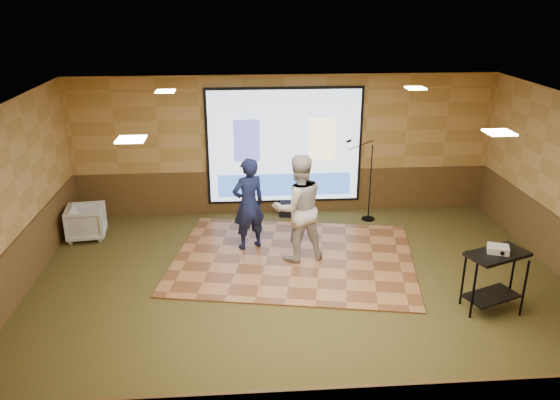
{
  "coord_description": "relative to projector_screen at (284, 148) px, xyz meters",
  "views": [
    {
      "loc": [
        -0.95,
        -7.75,
        4.55
      ],
      "look_at": [
        -0.3,
        0.78,
        1.3
      ],
      "focal_mm": 35.0,
      "sensor_mm": 36.0,
      "label": 1
    }
  ],
  "objects": [
    {
      "name": "duffel_bag",
      "position": [
        0.12,
        -0.19,
        -1.33
      ],
      "size": [
        0.52,
        0.39,
        0.3
      ],
      "primitive_type": "cube",
      "rotation": [
        0.0,
        0.0,
        -0.15
      ],
      "color": "black",
      "rests_on": "ground"
    },
    {
      "name": "av_table",
      "position": [
        2.81,
        -4.21,
        -0.8
      ],
      "size": [
        0.92,
        0.48,
        0.97
      ],
      "rotation": [
        0.0,
        0.0,
        0.38
      ],
      "color": "black",
      "rests_on": "ground"
    },
    {
      "name": "projector_screen",
      "position": [
        0.0,
        0.0,
        0.0
      ],
      "size": [
        3.32,
        0.06,
        2.52
      ],
      "color": "black",
      "rests_on": "room_shell"
    },
    {
      "name": "player_right",
      "position": [
        0.05,
        -2.32,
        -0.47
      ],
      "size": [
        1.09,
        0.94,
        1.96
      ],
      "primitive_type": "imported",
      "rotation": [
        0.0,
        0.0,
        3.37
      ],
      "color": "beige",
      "rests_on": "dance_floor"
    },
    {
      "name": "downlight_nw",
      "position": [
        -2.2,
        -1.64,
        1.5
      ],
      "size": [
        0.32,
        0.32,
        0.02
      ],
      "primitive_type": "cube",
      "color": "#FCECBD",
      "rests_on": "room_shell"
    },
    {
      "name": "downlight_se",
      "position": [
        2.2,
        -4.94,
        1.5
      ],
      "size": [
        0.32,
        0.32,
        0.02
      ],
      "primitive_type": "cube",
      "color": "#FCECBD",
      "rests_on": "room_shell"
    },
    {
      "name": "projector",
      "position": [
        2.82,
        -4.19,
        -0.46
      ],
      "size": [
        0.37,
        0.34,
        0.1
      ],
      "primitive_type": "cube",
      "rotation": [
        0.0,
        0.0,
        -0.37
      ],
      "color": "silver",
      "rests_on": "av_table"
    },
    {
      "name": "ground",
      "position": [
        0.0,
        -3.44,
        -1.47
      ],
      "size": [
        9.0,
        9.0,
        0.0
      ],
      "primitive_type": "plane",
      "color": "#273418",
      "rests_on": "ground"
    },
    {
      "name": "mic_stand",
      "position": [
        1.71,
        -0.55,
        -0.98
      ],
      "size": [
        0.7,
        0.29,
        1.78
      ],
      "rotation": [
        0.0,
        0.0,
        0.27
      ],
      "color": "black",
      "rests_on": "ground"
    },
    {
      "name": "dance_floor",
      "position": [
        -0.02,
        -2.28,
        -1.46
      ],
      "size": [
        4.82,
        4.0,
        0.03
      ],
      "primitive_type": "cube",
      "rotation": [
        0.0,
        0.0,
        -0.18
      ],
      "color": "#A96A3E",
      "rests_on": "ground"
    },
    {
      "name": "wainscot_left",
      "position": [
        -4.48,
        -3.44,
        -1.0
      ],
      "size": [
        0.04,
        7.0,
        0.95
      ],
      "primitive_type": "cube",
      "color": "#50331A",
      "rests_on": "ground"
    },
    {
      "name": "player_left",
      "position": [
        -0.81,
        -1.79,
        -0.57
      ],
      "size": [
        0.76,
        0.65,
        1.76
      ],
      "primitive_type": "imported",
      "rotation": [
        0.0,
        0.0,
        3.57
      ],
      "color": "#141B40",
      "rests_on": "dance_floor"
    },
    {
      "name": "banquet_chair",
      "position": [
        -4.0,
        -1.05,
        -1.14
      ],
      "size": [
        0.81,
        0.79,
        0.66
      ],
      "primitive_type": "imported",
      "rotation": [
        0.0,
        0.0,
        1.69
      ],
      "color": "gray",
      "rests_on": "ground"
    },
    {
      "name": "downlight_sw",
      "position": [
        -2.2,
        -4.94,
        1.5
      ],
      "size": [
        0.32,
        0.32,
        0.02
      ],
      "primitive_type": "cube",
      "color": "#FCECBD",
      "rests_on": "room_shell"
    },
    {
      "name": "room_shell",
      "position": [
        0.0,
        -3.44,
        0.62
      ],
      "size": [
        9.04,
        7.04,
        3.02
      ],
      "color": "tan",
      "rests_on": "ground"
    },
    {
      "name": "downlight_ne",
      "position": [
        2.2,
        -1.64,
        1.5
      ],
      "size": [
        0.32,
        0.32,
        0.02
      ],
      "primitive_type": "cube",
      "color": "#FCECBD",
      "rests_on": "room_shell"
    },
    {
      "name": "wainscot_back",
      "position": [
        0.0,
        0.04,
        -1.0
      ],
      "size": [
        9.0,
        0.04,
        0.95
      ],
      "primitive_type": "cube",
      "color": "#50331A",
      "rests_on": "ground"
    }
  ]
}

